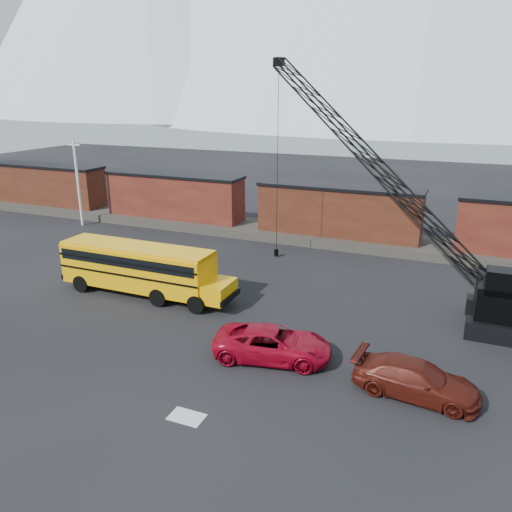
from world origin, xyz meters
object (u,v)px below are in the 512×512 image
Objects in this scene: school_bus at (142,268)px; red_pickup at (273,344)px; maroon_suv at (416,379)px; crawler_crane at (372,161)px.

red_pickup is (10.40, -4.22, -1.01)m from school_bus.
red_pickup reaches higher than maroon_suv.
school_bus is at bearing 79.60° from maroon_suv.
crawler_crane reaches higher than school_bus.
school_bus is 11.27m from red_pickup.
crawler_crane is (12.52, 6.97, 6.38)m from school_bus.
maroon_suv is 14.58m from crawler_crane.
school_bus is 2.22× the size of maroon_suv.
crawler_crane reaches higher than red_pickup.
red_pickup is 6.67m from maroon_suv.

